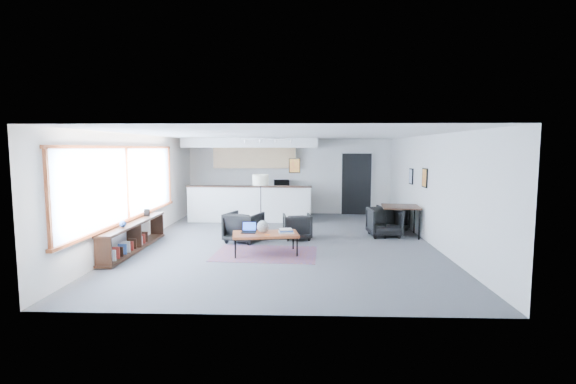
{
  "coord_description": "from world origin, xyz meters",
  "views": [
    {
      "loc": [
        0.46,
        -9.99,
        2.28
      ],
      "look_at": [
        0.08,
        0.4,
        1.19
      ],
      "focal_mm": 26.0,
      "sensor_mm": 36.0,
      "label": 1
    }
  ],
  "objects_px": {
    "coffee_table": "(265,235)",
    "armchair_left": "(244,225)",
    "ceramic_pot": "(263,227)",
    "dining_chair_near": "(384,223)",
    "dining_table": "(401,209)",
    "armchair_right": "(297,225)",
    "microwave": "(281,183)",
    "laptop": "(249,229)",
    "book_stack": "(286,231)",
    "floor_lamp": "(261,182)",
    "dining_chair_far": "(393,218)"
  },
  "relations": [
    {
      "from": "floor_lamp",
      "to": "coffee_table",
      "type": "bearing_deg",
      "value": -82.16
    },
    {
      "from": "laptop",
      "to": "armchair_left",
      "type": "height_order",
      "value": "armchair_left"
    },
    {
      "from": "dining_table",
      "to": "dining_chair_far",
      "type": "height_order",
      "value": "dining_table"
    },
    {
      "from": "floor_lamp",
      "to": "dining_table",
      "type": "distance_m",
      "value": 3.82
    },
    {
      "from": "dining_chair_near",
      "to": "microwave",
      "type": "bearing_deg",
      "value": 125.53
    },
    {
      "from": "floor_lamp",
      "to": "book_stack",
      "type": "bearing_deg",
      "value": -72.9
    },
    {
      "from": "dining_chair_near",
      "to": "dining_table",
      "type": "bearing_deg",
      "value": 7.21
    },
    {
      "from": "ceramic_pot",
      "to": "armchair_right",
      "type": "bearing_deg",
      "value": 64.32
    },
    {
      "from": "coffee_table",
      "to": "dining_table",
      "type": "relative_size",
      "value": 1.45
    },
    {
      "from": "book_stack",
      "to": "microwave",
      "type": "xyz_separation_m",
      "value": [
        -0.37,
        5.31,
        0.6
      ]
    },
    {
      "from": "ceramic_pot",
      "to": "dining_chair_far",
      "type": "xyz_separation_m",
      "value": [
        3.41,
        2.89,
        -0.27
      ]
    },
    {
      "from": "floor_lamp",
      "to": "dining_chair_near",
      "type": "relative_size",
      "value": 2.23
    },
    {
      "from": "ceramic_pot",
      "to": "dining_chair_far",
      "type": "relative_size",
      "value": 0.42
    },
    {
      "from": "coffee_table",
      "to": "microwave",
      "type": "relative_size",
      "value": 2.96
    },
    {
      "from": "armchair_right",
      "to": "armchair_left",
      "type": "bearing_deg",
      "value": 9.31
    },
    {
      "from": "armchair_right",
      "to": "microwave",
      "type": "xyz_separation_m",
      "value": [
        -0.59,
        3.78,
        0.75
      ]
    },
    {
      "from": "armchair_right",
      "to": "dining_chair_near",
      "type": "xyz_separation_m",
      "value": [
        2.25,
        0.37,
        -0.0
      ]
    },
    {
      "from": "armchair_right",
      "to": "dining_table",
      "type": "distance_m",
      "value": 2.75
    },
    {
      "from": "laptop",
      "to": "dining_chair_near",
      "type": "bearing_deg",
      "value": 30.27
    },
    {
      "from": "dining_table",
      "to": "microwave",
      "type": "relative_size",
      "value": 2.03
    },
    {
      "from": "dining_chair_far",
      "to": "microwave",
      "type": "bearing_deg",
      "value": -46.92
    },
    {
      "from": "book_stack",
      "to": "dining_chair_near",
      "type": "relative_size",
      "value": 0.5
    },
    {
      "from": "coffee_table",
      "to": "armchair_left",
      "type": "height_order",
      "value": "armchair_left"
    },
    {
      "from": "armchair_left",
      "to": "dining_chair_near",
      "type": "xyz_separation_m",
      "value": [
        3.55,
        0.76,
        -0.06
      ]
    },
    {
      "from": "floor_lamp",
      "to": "microwave",
      "type": "relative_size",
      "value": 3.06
    },
    {
      "from": "laptop",
      "to": "ceramic_pot",
      "type": "xyz_separation_m",
      "value": [
        0.31,
        -0.04,
        0.07
      ]
    },
    {
      "from": "book_stack",
      "to": "armchair_right",
      "type": "xyz_separation_m",
      "value": [
        0.22,
        1.53,
        -0.15
      ]
    },
    {
      "from": "microwave",
      "to": "ceramic_pot",
      "type": "bearing_deg",
      "value": -99.46
    },
    {
      "from": "ceramic_pot",
      "to": "dining_chair_near",
      "type": "xyz_separation_m",
      "value": [
        2.98,
        1.87,
        -0.24
      ]
    },
    {
      "from": "floor_lamp",
      "to": "armchair_left",
      "type": "bearing_deg",
      "value": -100.21
    },
    {
      "from": "armchair_left",
      "to": "dining_chair_far",
      "type": "distance_m",
      "value": 4.37
    },
    {
      "from": "ceramic_pot",
      "to": "armchair_right",
      "type": "xyz_separation_m",
      "value": [
        0.72,
        1.5,
        -0.24
      ]
    },
    {
      "from": "dining_table",
      "to": "dining_chair_far",
      "type": "distance_m",
      "value": 1.02
    },
    {
      "from": "ceramic_pot",
      "to": "book_stack",
      "type": "relative_size",
      "value": 0.76
    },
    {
      "from": "armchair_right",
      "to": "floor_lamp",
      "type": "relative_size",
      "value": 0.45
    },
    {
      "from": "coffee_table",
      "to": "dining_chair_far",
      "type": "relative_size",
      "value": 2.37
    },
    {
      "from": "microwave",
      "to": "laptop",
      "type": "bearing_deg",
      "value": -102.85
    },
    {
      "from": "laptop",
      "to": "microwave",
      "type": "xyz_separation_m",
      "value": [
        0.44,
        5.24,
        0.58
      ]
    },
    {
      "from": "dining_chair_far",
      "to": "armchair_left",
      "type": "bearing_deg",
      "value": 13.28
    },
    {
      "from": "dining_chair_near",
      "to": "microwave",
      "type": "height_order",
      "value": "microwave"
    },
    {
      "from": "armchair_left",
      "to": "armchair_right",
      "type": "distance_m",
      "value": 1.36
    },
    {
      "from": "laptop",
      "to": "microwave",
      "type": "distance_m",
      "value": 5.29
    },
    {
      "from": "ceramic_pot",
      "to": "armchair_left",
      "type": "bearing_deg",
      "value": 117.54
    },
    {
      "from": "ceramic_pot",
      "to": "dining_table",
      "type": "height_order",
      "value": "dining_table"
    },
    {
      "from": "dining_table",
      "to": "microwave",
      "type": "bearing_deg",
      "value": 134.56
    },
    {
      "from": "armchair_right",
      "to": "coffee_table",
      "type": "bearing_deg",
      "value": 59.41
    },
    {
      "from": "dining_chair_far",
      "to": "dining_chair_near",
      "type": "bearing_deg",
      "value": 56.43
    },
    {
      "from": "armchair_left",
      "to": "microwave",
      "type": "bearing_deg",
      "value": -80.7
    },
    {
      "from": "dining_chair_near",
      "to": "microwave",
      "type": "distance_m",
      "value": 4.51
    },
    {
      "from": "floor_lamp",
      "to": "dining_chair_near",
      "type": "bearing_deg",
      "value": -12.68
    }
  ]
}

